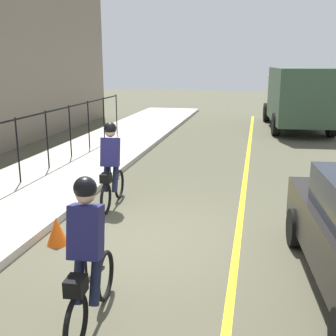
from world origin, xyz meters
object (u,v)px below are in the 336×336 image
(traffic_cone_near, at_px, (57,231))
(cyclist_follow, at_px, (88,255))
(cyclist_lead, at_px, (111,166))
(box_truck_background, at_px, (298,95))

(traffic_cone_near, bearing_deg, cyclist_follow, -145.00)
(cyclist_lead, relative_size, cyclist_follow, 1.00)
(traffic_cone_near, bearing_deg, box_truck_background, -19.77)
(cyclist_follow, relative_size, box_truck_background, 0.27)
(box_truck_background, distance_m, traffic_cone_near, 14.87)
(cyclist_lead, distance_m, cyclist_follow, 4.24)
(cyclist_lead, height_order, box_truck_background, box_truck_background)
(cyclist_follow, xyz_separation_m, traffic_cone_near, (2.05, 1.43, -0.66))
(cyclist_lead, bearing_deg, box_truck_background, -25.03)
(cyclist_follow, distance_m, traffic_cone_near, 2.59)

